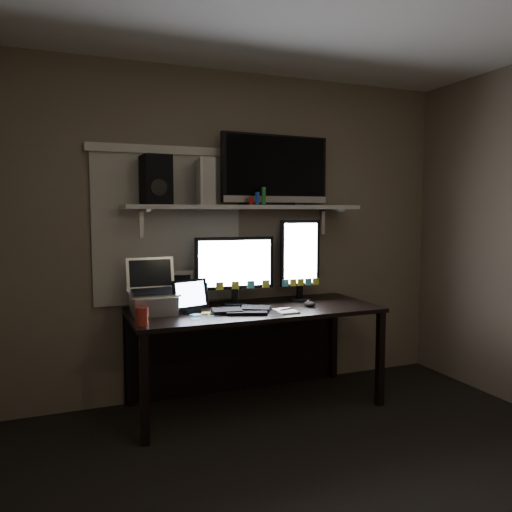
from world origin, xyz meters
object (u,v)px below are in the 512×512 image
desk (249,328)px  monitor_landscape (235,270)px  cup (142,316)px  speaker (156,180)px  keyboard (241,310)px  mouse (310,304)px  tablet (190,296)px  monitor_portrait (300,260)px  laptop (153,287)px  tv (275,170)px  game_console (204,182)px

desk → monitor_landscape: (-0.10, 0.04, 0.44)m
cup → speaker: bearing=67.8°
desk → keyboard: bearing=-123.3°
mouse → tablet: size_ratio=0.41×
monitor_landscape → monitor_portrait: (0.54, -0.01, 0.06)m
laptop → tv: tv is taller
keyboard → laptop: size_ratio=1.14×
tv → speaker: bearing=178.6°
desk → mouse: mouse is taller
desk → mouse: (0.40, -0.22, 0.20)m
monitor_landscape → tv: tv is taller
monitor_portrait → speaker: (-1.11, 0.04, 0.60)m
desk → monitor_portrait: size_ratio=2.78×
tablet → laptop: 0.26m
mouse → tablet: bearing=166.4°
laptop → game_console: (0.40, 0.14, 0.73)m
laptop → cup: 0.36m
mouse → tablet: (-0.88, 0.11, 0.10)m
monitor_landscape → cup: monitor_landscape is taller
monitor_portrait → game_console: game_console is taller
cup → game_console: 1.10m
laptop → monitor_portrait: bearing=3.6°
tablet → tv: size_ratio=0.30×
keyboard → mouse: 0.54m
speaker → mouse: bearing=-18.8°
desk → game_console: (-0.32, 0.07, 1.09)m
monitor_portrait → mouse: (-0.04, -0.24, -0.30)m
monitor_portrait → speaker: speaker is taller
laptop → cup: bearing=-113.3°
monitor_landscape → tv: bearing=15.5°
game_console → speaker: speaker is taller
laptop → speaker: size_ratio=1.09×
mouse → game_console: bearing=152.0°
laptop → desk: bearing=4.3°
monitor_landscape → laptop: 0.64m
keyboard → mouse: size_ratio=3.91×
mouse → cup: 1.26m
tablet → laptop: bearing=154.1°
cup → game_console: bearing=40.3°
monitor_portrait → speaker: bearing=-179.2°
desk → cup: size_ratio=15.68×
laptop → mouse: bearing=-8.6°
tablet → cup: tablet is taller
laptop → tv: 1.30m
laptop → speaker: 0.75m
tablet → laptop: laptop is taller
monitor_portrait → tablet: 0.95m
speaker → tablet: bearing=-45.7°
monitor_landscape → mouse: (0.50, -0.26, -0.24)m
tablet → speaker: 0.84m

